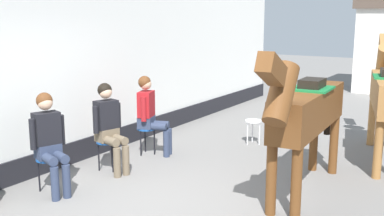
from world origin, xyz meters
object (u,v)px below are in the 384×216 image
(spare_stool_white, at_px, (253,123))
(saddled_horse_near, at_px, (306,111))
(seated_visitor_middle, at_px, (109,123))
(seated_visitor_far, at_px, (150,111))
(seated_visitor_near, at_px, (49,138))

(spare_stool_white, bearing_deg, saddled_horse_near, -50.47)
(seated_visitor_middle, height_order, seated_visitor_far, same)
(seated_visitor_far, bearing_deg, seated_visitor_middle, -89.75)
(seated_visitor_far, relative_size, spare_stool_white, 3.02)
(seated_visitor_near, height_order, seated_visitor_middle, same)
(seated_visitor_near, relative_size, seated_visitor_middle, 1.00)
(saddled_horse_near, bearing_deg, seated_visitor_near, -149.47)
(seated_visitor_far, bearing_deg, spare_stool_white, 51.73)
(seated_visitor_near, distance_m, saddled_horse_near, 3.47)
(seated_visitor_near, height_order, saddled_horse_near, saddled_horse_near)
(saddled_horse_near, xyz_separation_m, spare_stool_white, (-1.65, 1.99, -0.76))
(seated_visitor_middle, height_order, spare_stool_white, seated_visitor_middle)
(seated_visitor_middle, distance_m, saddled_horse_near, 2.99)
(seated_visitor_near, height_order, spare_stool_white, seated_visitor_near)
(seated_visitor_middle, bearing_deg, seated_visitor_far, 90.25)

